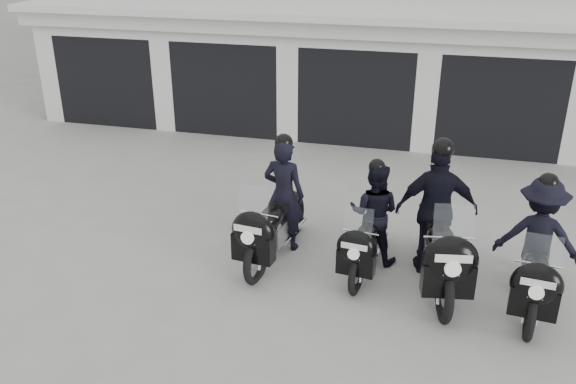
% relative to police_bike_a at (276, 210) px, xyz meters
% --- Properties ---
extents(ground, '(80.00, 80.00, 0.00)m').
position_rel_police_bike_a_xyz_m(ground, '(0.34, -0.16, -0.77)').
color(ground, '#9E9E99').
rests_on(ground, ground).
extents(garage_block, '(16.40, 6.80, 2.96)m').
position_rel_police_bike_a_xyz_m(garage_block, '(0.34, 7.90, 0.66)').
color(garage_block, silver).
rests_on(garage_block, ground).
extents(police_bike_a, '(0.83, 2.21, 1.93)m').
position_rel_police_bike_a_xyz_m(police_bike_a, '(0.00, 0.00, 0.00)').
color(police_bike_a, black).
rests_on(police_bike_a, ground).
extents(police_bike_b, '(0.82, 1.93, 1.68)m').
position_rel_police_bike_a_xyz_m(police_bike_b, '(1.42, 0.07, -0.06)').
color(police_bike_b, black).
rests_on(police_bike_b, ground).
extents(police_bike_c, '(1.25, 2.41, 2.12)m').
position_rel_police_bike_a_xyz_m(police_bike_c, '(2.36, -0.05, 0.13)').
color(police_bike_c, black).
rests_on(police_bike_c, ground).
extents(police_bike_d, '(1.16, 2.11, 1.84)m').
position_rel_police_bike_a_xyz_m(police_bike_d, '(3.65, -0.29, 0.02)').
color(police_bike_d, black).
rests_on(police_bike_d, ground).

